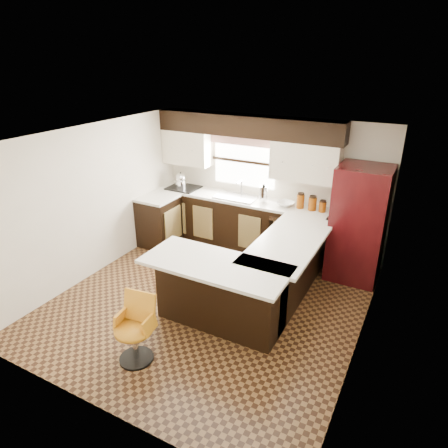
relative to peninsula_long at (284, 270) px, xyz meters
The scene contains 30 objects.
floor 1.18m from the peninsula_long, 145.22° to the right, with size 4.40×4.40×0.00m, color #49301A.
ceiling 2.24m from the peninsula_long, 145.22° to the right, with size 4.40×4.40×0.00m, color silver.
wall_back 1.96m from the peninsula_long, 119.74° to the left, with size 4.40×4.40×0.00m, color beige.
wall_front 3.06m from the peninsula_long, 107.67° to the right, with size 4.40×4.40×0.00m, color beige.
wall_left 3.15m from the peninsula_long, 168.23° to the right, with size 4.40×4.40×0.00m, color beige.
wall_right 1.55m from the peninsula_long, 27.51° to the right, with size 4.40×4.40×0.00m, color beige.
base_cab_back 1.86m from the peninsula_long, 136.64° to the left, with size 3.30×0.60×0.90m, color black.
base_cab_left 2.77m from the peninsula_long, 166.97° to the left, with size 0.60×0.70×0.90m, color black.
counter_back 1.92m from the peninsula_long, 136.64° to the left, with size 3.30×0.60×0.04m, color silver.
counter_left 2.81m from the peninsula_long, 166.97° to the left, with size 0.60×0.70×0.04m, color silver.
soffit 2.60m from the peninsula_long, 132.88° to the left, with size 3.40×0.35×0.36m, color black.
upper_cab_left 3.15m from the peninsula_long, 150.95° to the left, with size 0.94×0.35×0.64m, color beige.
upper_cab_right 1.90m from the peninsula_long, 98.93° to the left, with size 1.14×0.35×0.64m, color beige.
window_pane 2.36m from the peninsula_long, 132.00° to the left, with size 1.20×0.02×0.90m, color white.
valance 2.54m from the peninsula_long, 132.74° to the left, with size 1.30×0.06×0.18m, color #D19B93.
sink 1.95m from the peninsula_long, 138.13° to the left, with size 0.75×0.45×0.03m, color #B2B2B7.
dishwasher 1.05m from the peninsula_long, 109.47° to the left, with size 0.58×0.03×0.78m, color black.
cooktop 2.89m from the peninsula_long, 153.80° to the left, with size 0.58×0.50×0.03m, color black.
peninsula_long is the anchor object (origin of this frame).
peninsula_return 1.11m from the peninsula_long, 118.30° to the right, with size 1.65×0.60×0.90m, color black.
counter_pen_long 0.48m from the peninsula_long, ahead, with size 0.84×1.95×0.04m, color silver.
counter_pen_return 1.29m from the peninsula_long, 117.10° to the right, with size 1.89×0.84×0.04m, color silver.
refrigerator 1.45m from the peninsula_long, 55.01° to the left, with size 0.79×0.76×1.84m, color #37090B.
bar_chair 2.34m from the peninsula_long, 117.11° to the right, with size 0.44×0.44×0.83m, color orange, non-canonical shape.
kettle 2.97m from the peninsula_long, 154.26° to the left, with size 0.22×0.22×0.29m, color silver, non-canonical shape.
percolator 1.68m from the peninsula_long, 124.88° to the left, with size 0.14×0.14×0.29m, color silver.
mixing_bowl 1.46m from the peninsula_long, 110.40° to the left, with size 0.30×0.30×0.07m, color white.
canister_large 1.45m from the peninsula_long, 99.64° to the left, with size 0.13×0.13×0.24m, color #7D3A07.
canister_med 1.43m from the peninsula_long, 90.53° to the left, with size 0.14×0.14×0.22m, color #7D3A07.
canister_small 1.43m from the peninsula_long, 82.97° to the left, with size 0.12×0.12×0.17m, color #7D3A07.
Camera 1 is at (2.51, -4.27, 3.37)m, focal length 32.00 mm.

